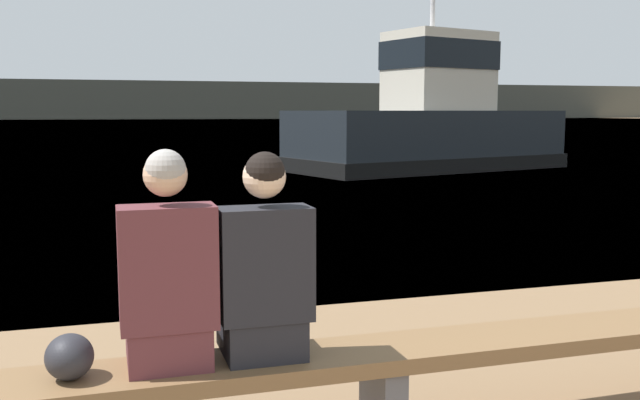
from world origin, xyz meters
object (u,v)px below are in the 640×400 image
shopping_bag (69,357)px  tugboat_red (430,126)px  person_right (264,274)px  bench_main (383,363)px  person_left (168,279)px

shopping_bag → tugboat_red: (9.15, 15.56, 0.63)m
person_right → shopping_bag: size_ratio=4.19×
bench_main → tugboat_red: (7.68, 15.56, 0.81)m
person_right → tugboat_red: (8.28, 15.54, 0.32)m
person_right → tugboat_red: size_ratio=0.11×
person_left → bench_main: bearing=-0.7°
person_left → person_right: bearing=0.0°
person_left → person_right: size_ratio=1.02×
person_left → person_right: 0.44m
shopping_bag → person_left: bearing=2.8°
bench_main → person_right: person_right is taller
person_left → tugboat_red: size_ratio=0.12×
bench_main → person_right: size_ratio=6.82×
person_left → shopping_bag: (-0.43, -0.02, -0.31)m
tugboat_red → person_left: bearing=135.3°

